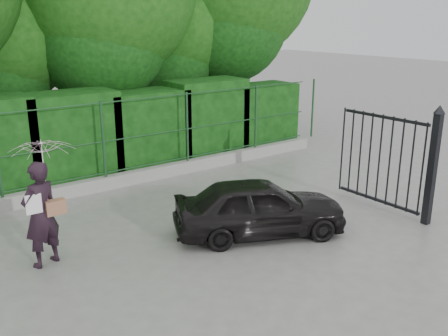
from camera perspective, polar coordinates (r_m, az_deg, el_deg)
ground at (r=8.32m, az=-2.97°, el=-11.20°), size 80.00×80.00×0.00m
kerb at (r=11.98m, az=-15.06°, el=-2.02°), size 14.00×0.25×0.30m
fence at (r=11.77m, az=-14.45°, el=3.03°), size 14.13×0.06×1.80m
hedge at (r=12.64m, az=-17.11°, el=3.07°), size 14.20×1.20×2.26m
gate at (r=10.55m, az=20.54°, el=0.82°), size 0.22×2.33×2.36m
woman at (r=8.43m, az=-19.97°, el=-1.71°), size 1.03×1.02×2.08m
car at (r=9.28m, az=4.09°, el=-4.46°), size 3.41×2.49×1.08m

